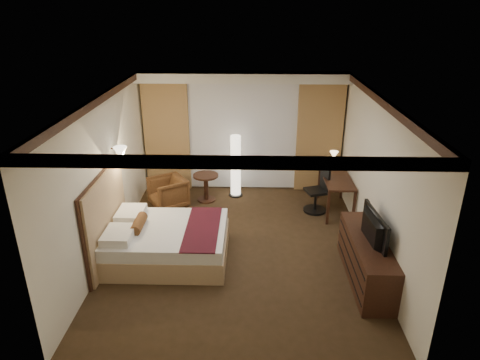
{
  "coord_description": "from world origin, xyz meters",
  "views": [
    {
      "loc": [
        0.19,
        -6.55,
        4.08
      ],
      "look_at": [
        0.0,
        0.4,
        1.15
      ],
      "focal_mm": 32.0,
      "sensor_mm": 36.0,
      "label": 1
    }
  ],
  "objects_px": {
    "desk": "(335,194)",
    "side_table": "(206,188)",
    "bed": "(168,243)",
    "armchair": "(168,191)",
    "dresser": "(366,259)",
    "television": "(369,223)",
    "office_chair": "(316,189)",
    "floor_lamp": "(236,166)"
  },
  "relations": [
    {
      "from": "armchair",
      "to": "bed",
      "type": "bearing_deg",
      "value": -22.67
    },
    {
      "from": "dresser",
      "to": "armchair",
      "type": "bearing_deg",
      "value": 144.97
    },
    {
      "from": "bed",
      "to": "armchair",
      "type": "relative_size",
      "value": 2.78
    },
    {
      "from": "dresser",
      "to": "television",
      "type": "bearing_deg",
      "value": 180.0
    },
    {
      "from": "dresser",
      "to": "television",
      "type": "distance_m",
      "value": 0.64
    },
    {
      "from": "dresser",
      "to": "floor_lamp",
      "type": "bearing_deg",
      "value": 124.77
    },
    {
      "from": "television",
      "to": "floor_lamp",
      "type": "bearing_deg",
      "value": 29.73
    },
    {
      "from": "armchair",
      "to": "television",
      "type": "xyz_separation_m",
      "value": [
        3.53,
        -2.5,
        0.65
      ]
    },
    {
      "from": "bed",
      "to": "television",
      "type": "height_order",
      "value": "television"
    },
    {
      "from": "office_chair",
      "to": "side_table",
      "type": "bearing_deg",
      "value": 151.39
    },
    {
      "from": "floor_lamp",
      "to": "desk",
      "type": "relative_size",
      "value": 1.08
    },
    {
      "from": "side_table",
      "to": "desk",
      "type": "xyz_separation_m",
      "value": [
        2.73,
        -0.42,
        0.07
      ]
    },
    {
      "from": "desk",
      "to": "office_chair",
      "type": "relative_size",
      "value": 1.33
    },
    {
      "from": "armchair",
      "to": "television",
      "type": "bearing_deg",
      "value": 21.64
    },
    {
      "from": "side_table",
      "to": "office_chair",
      "type": "relative_size",
      "value": 0.61
    },
    {
      "from": "bed",
      "to": "armchair",
      "type": "xyz_separation_m",
      "value": [
        -0.36,
        1.97,
        0.07
      ]
    },
    {
      "from": "bed",
      "to": "side_table",
      "type": "height_order",
      "value": "side_table"
    },
    {
      "from": "desk",
      "to": "side_table",
      "type": "bearing_deg",
      "value": 171.36
    },
    {
      "from": "armchair",
      "to": "desk",
      "type": "height_order",
      "value": "desk"
    },
    {
      "from": "bed",
      "to": "side_table",
      "type": "bearing_deg",
      "value": 79.73
    },
    {
      "from": "dresser",
      "to": "office_chair",
      "type": "bearing_deg",
      "value": 101.17
    },
    {
      "from": "side_table",
      "to": "dresser",
      "type": "height_order",
      "value": "dresser"
    },
    {
      "from": "side_table",
      "to": "desk",
      "type": "distance_m",
      "value": 2.77
    },
    {
      "from": "bed",
      "to": "television",
      "type": "bearing_deg",
      "value": -9.47
    },
    {
      "from": "side_table",
      "to": "dresser",
      "type": "bearing_deg",
      "value": -45.41
    },
    {
      "from": "armchair",
      "to": "office_chair",
      "type": "xyz_separation_m",
      "value": [
        3.1,
        -0.14,
        0.14
      ]
    },
    {
      "from": "desk",
      "to": "television",
      "type": "distance_m",
      "value": 2.49
    },
    {
      "from": "bed",
      "to": "armchair",
      "type": "distance_m",
      "value": 2.0
    },
    {
      "from": "office_chair",
      "to": "television",
      "type": "xyz_separation_m",
      "value": [
        0.44,
        -2.36,
        0.51
      ]
    },
    {
      "from": "side_table",
      "to": "office_chair",
      "type": "bearing_deg",
      "value": -11.35
    },
    {
      "from": "desk",
      "to": "floor_lamp",
      "type": "bearing_deg",
      "value": 161.95
    },
    {
      "from": "floor_lamp",
      "to": "office_chair",
      "type": "height_order",
      "value": "floor_lamp"
    },
    {
      "from": "desk",
      "to": "dresser",
      "type": "xyz_separation_m",
      "value": [
        0.05,
        -2.41,
        -0.02
      ]
    },
    {
      "from": "floor_lamp",
      "to": "television",
      "type": "distance_m",
      "value": 3.76
    },
    {
      "from": "side_table",
      "to": "office_chair",
      "type": "distance_m",
      "value": 2.37
    },
    {
      "from": "floor_lamp",
      "to": "office_chair",
      "type": "distance_m",
      "value": 1.85
    },
    {
      "from": "bed",
      "to": "dresser",
      "type": "distance_m",
      "value": 3.24
    },
    {
      "from": "television",
      "to": "bed",
      "type": "bearing_deg",
      "value": 75.87
    },
    {
      "from": "side_table",
      "to": "office_chair",
      "type": "height_order",
      "value": "office_chair"
    },
    {
      "from": "bed",
      "to": "dresser",
      "type": "bearing_deg",
      "value": -9.38
    },
    {
      "from": "bed",
      "to": "television",
      "type": "relative_size",
      "value": 2.0
    },
    {
      "from": "desk",
      "to": "dresser",
      "type": "distance_m",
      "value": 2.41
    }
  ]
}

